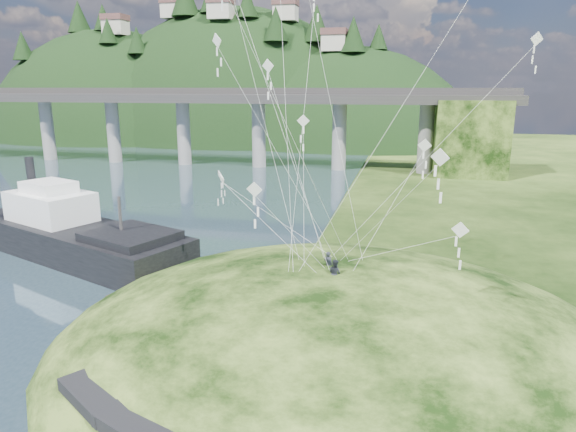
# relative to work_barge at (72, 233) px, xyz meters

# --- Properties ---
(ground) EXTENTS (320.00, 320.00, 0.00)m
(ground) POSITION_rel_work_barge_xyz_m (18.19, -14.13, -2.17)
(ground) COLOR black
(ground) RESTS_ON ground
(grass_hill) EXTENTS (36.00, 32.00, 13.00)m
(grass_hill) POSITION_rel_work_barge_xyz_m (26.19, -12.13, -3.67)
(grass_hill) COLOR black
(grass_hill) RESTS_ON ground
(bridge) EXTENTS (160.00, 11.00, 15.00)m
(bridge) POSITION_rel_work_barge_xyz_m (-8.27, 55.94, 7.53)
(bridge) COLOR #2D2B2B
(bridge) RESTS_ON ground
(far_ridge) EXTENTS (153.00, 70.00, 94.50)m
(far_ridge) POSITION_rel_work_barge_xyz_m (-25.39, 108.04, -9.61)
(far_ridge) COLOR black
(far_ridge) RESTS_ON ground
(work_barge) EXTENTS (25.54, 15.38, 8.67)m
(work_barge) POSITION_rel_work_barge_xyz_m (0.00, 0.00, 0.00)
(work_barge) COLOR black
(work_barge) RESTS_ON ground
(wooden_dock) EXTENTS (13.66, 4.96, 0.97)m
(wooden_dock) POSITION_rel_work_barge_xyz_m (15.85, -9.59, -1.75)
(wooden_dock) COLOR #392117
(wooden_dock) RESTS_ON ground
(kite_flyers) EXTENTS (1.42, 2.16, 1.61)m
(kite_flyers) POSITION_rel_work_barge_xyz_m (25.72, -12.12, 3.62)
(kite_flyers) COLOR #23262E
(kite_flyers) RESTS_ON ground
(kite_swarm) EXTENTS (20.31, 17.65, 20.97)m
(kite_swarm) POSITION_rel_work_barge_xyz_m (24.17, -9.33, 14.95)
(kite_swarm) COLOR silver
(kite_swarm) RESTS_ON ground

